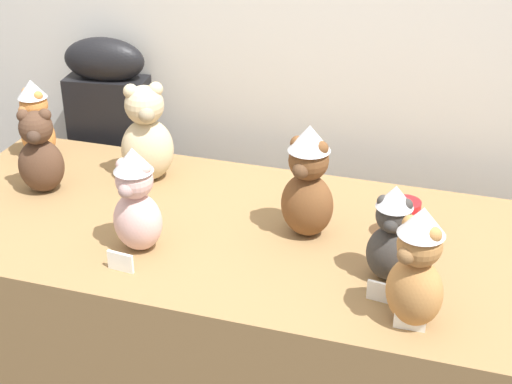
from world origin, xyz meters
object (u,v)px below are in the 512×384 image
at_px(teddy_bear_cocoa, 40,154).
at_px(teddy_bear_ginger, 36,120).
at_px(teddy_bear_caramel, 417,268).
at_px(teddy_bear_sand, 147,136).
at_px(instrument_case, 116,179).
at_px(teddy_bear_blush, 136,201).
at_px(teddy_bear_chestnut, 308,183).
at_px(party_cup_red, 404,220).
at_px(display_table, 256,339).
at_px(teddy_bear_charcoal, 392,234).

bearing_deg(teddy_bear_cocoa, teddy_bear_ginger, 101.17).
relative_size(teddy_bear_caramel, teddy_bear_sand, 0.95).
bearing_deg(instrument_case, teddy_bear_blush, -64.40).
xyz_separation_m(instrument_case, teddy_bear_cocoa, (0.03, -0.48, 0.32)).
bearing_deg(teddy_bear_chestnut, party_cup_red, 24.27).
relative_size(display_table, teddy_bear_charcoal, 7.53).
distance_m(instrument_case, teddy_bear_ginger, 0.44).
bearing_deg(instrument_case, teddy_bear_caramel, -41.25).
bearing_deg(teddy_bear_caramel, teddy_bear_ginger, -169.23).
bearing_deg(display_table, teddy_bear_blush, -147.58).
bearing_deg(party_cup_red, teddy_bear_blush, -158.74).
xyz_separation_m(teddy_bear_caramel, teddy_bear_cocoa, (-1.11, 0.31, -0.02)).
bearing_deg(party_cup_red, teddy_bear_caramel, -79.73).
xyz_separation_m(teddy_bear_chestnut, teddy_bear_sand, (-0.53, 0.17, -0.01)).
bearing_deg(teddy_bear_cocoa, teddy_bear_chestnut, -23.58).
xyz_separation_m(instrument_case, teddy_bear_ginger, (-0.11, -0.28, 0.33)).
bearing_deg(display_table, teddy_bear_ginger, 163.34).
bearing_deg(teddy_bear_blush, teddy_bear_sand, 116.15).
xyz_separation_m(display_table, teddy_bear_charcoal, (0.37, -0.11, 0.49)).
bearing_deg(teddy_bear_blush, instrument_case, 127.61).
distance_m(teddy_bear_ginger, teddy_bear_sand, 0.40).
bearing_deg(instrument_case, teddy_bear_sand, -53.81).
height_order(instrument_case, teddy_bear_cocoa, instrument_case).
bearing_deg(party_cup_red, teddy_bear_ginger, 172.44).
relative_size(instrument_case, teddy_bear_blush, 3.74).
bearing_deg(teddy_bear_chestnut, display_table, -154.77).
relative_size(display_table, teddy_bear_ginger, 7.23).
xyz_separation_m(teddy_bear_cocoa, party_cup_red, (1.05, 0.04, -0.06)).
height_order(teddy_bear_ginger, teddy_bear_sand, teddy_bear_sand).
xyz_separation_m(display_table, teddy_bear_ginger, (-0.80, 0.24, 0.50)).
distance_m(teddy_bear_cocoa, teddy_bear_ginger, 0.24).
bearing_deg(display_table, party_cup_red, 12.34).
relative_size(instrument_case, teddy_bear_sand, 3.47).
bearing_deg(teddy_bear_ginger, display_table, 4.20).
xyz_separation_m(teddy_bear_charcoal, party_cup_red, (0.01, 0.20, -0.07)).
relative_size(instrument_case, teddy_bear_charcoal, 4.22).
relative_size(teddy_bear_ginger, teddy_bear_charcoal, 1.04).
height_order(instrument_case, teddy_bear_chestnut, instrument_case).
relative_size(display_table, party_cup_red, 17.21).
bearing_deg(display_table, teddy_bear_cocoa, 176.53).
height_order(teddy_bear_ginger, teddy_bear_chestnut, teddy_bear_chestnut).
distance_m(display_table, teddy_bear_caramel, 0.73).
xyz_separation_m(display_table, teddy_bear_chestnut, (0.13, 0.03, 0.52)).
height_order(instrument_case, teddy_bear_ginger, instrument_case).
bearing_deg(teddy_bear_blush, teddy_bear_caramel, -2.78).
bearing_deg(instrument_case, display_table, -43.31).
relative_size(instrument_case, teddy_bear_caramel, 3.65).
distance_m(teddy_bear_chestnut, party_cup_red, 0.27).
xyz_separation_m(instrument_case, party_cup_red, (1.07, -0.43, 0.25)).
height_order(display_table, teddy_bear_ginger, teddy_bear_ginger).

